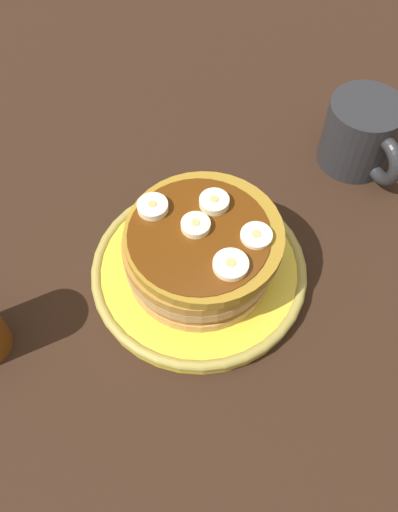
{
  "coord_description": "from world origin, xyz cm",
  "views": [
    {
      "loc": [
        27.31,
        -12.3,
        50.15
      ],
      "look_at": [
        0.0,
        0.0,
        3.87
      ],
      "focal_mm": 37.78,
      "sensor_mm": 36.0,
      "label": 1
    }
  ],
  "objects_px": {
    "plate": "(199,270)",
    "banana_slice_4": "(231,265)",
    "banana_slice_2": "(214,202)",
    "banana_slice_3": "(153,207)",
    "pancake_stack": "(201,251)",
    "coffee_mug": "(362,134)",
    "banana_slice_0": "(199,224)",
    "banana_slice_1": "(256,236)"
  },
  "relations": [
    {
      "from": "banana_slice_1",
      "to": "banana_slice_4",
      "type": "relative_size",
      "value": 0.92
    },
    {
      "from": "pancake_stack",
      "to": "banana_slice_2",
      "type": "xyz_separation_m",
      "value": [
        -0.03,
        0.03,
        0.03
      ]
    },
    {
      "from": "pancake_stack",
      "to": "banana_slice_1",
      "type": "bearing_deg",
      "value": 61.1
    },
    {
      "from": "plate",
      "to": "pancake_stack",
      "type": "relative_size",
      "value": 1.44
    },
    {
      "from": "banana_slice_2",
      "to": "banana_slice_3",
      "type": "distance_m",
      "value": 0.06
    },
    {
      "from": "banana_slice_2",
      "to": "coffee_mug",
      "type": "bearing_deg",
      "value": 102.45
    },
    {
      "from": "pancake_stack",
      "to": "plate",
      "type": "bearing_deg",
      "value": -108.89
    },
    {
      "from": "plate",
      "to": "banana_slice_3",
      "type": "height_order",
      "value": "banana_slice_3"
    },
    {
      "from": "coffee_mug",
      "to": "banana_slice_1",
      "type": "bearing_deg",
      "value": -63.08
    },
    {
      "from": "banana_slice_1",
      "to": "banana_slice_4",
      "type": "distance_m",
      "value": 0.04
    },
    {
      "from": "banana_slice_4",
      "to": "coffee_mug",
      "type": "xyz_separation_m",
      "value": [
        -0.12,
        0.23,
        -0.04
      ]
    },
    {
      "from": "plate",
      "to": "pancake_stack",
      "type": "distance_m",
      "value": 0.04
    },
    {
      "from": "banana_slice_3",
      "to": "pancake_stack",
      "type": "bearing_deg",
      "value": 34.25
    },
    {
      "from": "pancake_stack",
      "to": "banana_slice_4",
      "type": "height_order",
      "value": "banana_slice_4"
    },
    {
      "from": "plate",
      "to": "banana_slice_1",
      "type": "distance_m",
      "value": 0.09
    },
    {
      "from": "pancake_stack",
      "to": "banana_slice_0",
      "type": "relative_size",
      "value": 5.53
    },
    {
      "from": "plate",
      "to": "banana_slice_2",
      "type": "height_order",
      "value": "banana_slice_2"
    },
    {
      "from": "banana_slice_2",
      "to": "banana_slice_3",
      "type": "height_order",
      "value": "same"
    },
    {
      "from": "banana_slice_3",
      "to": "coffee_mug",
      "type": "bearing_deg",
      "value": 95.89
    },
    {
      "from": "banana_slice_0",
      "to": "coffee_mug",
      "type": "relative_size",
      "value": 0.24
    },
    {
      "from": "banana_slice_3",
      "to": "banana_slice_4",
      "type": "height_order",
      "value": "banana_slice_3"
    },
    {
      "from": "banana_slice_0",
      "to": "banana_slice_3",
      "type": "distance_m",
      "value": 0.05
    },
    {
      "from": "banana_slice_0",
      "to": "coffee_mug",
      "type": "bearing_deg",
      "value": 105.28
    },
    {
      "from": "plate",
      "to": "banana_slice_4",
      "type": "distance_m",
      "value": 0.09
    },
    {
      "from": "plate",
      "to": "banana_slice_4",
      "type": "relative_size",
      "value": 6.81
    },
    {
      "from": "pancake_stack",
      "to": "coffee_mug",
      "type": "bearing_deg",
      "value": 107.02
    },
    {
      "from": "banana_slice_2",
      "to": "banana_slice_0",
      "type": "bearing_deg",
      "value": -53.68
    },
    {
      "from": "plate",
      "to": "coffee_mug",
      "type": "distance_m",
      "value": 0.26
    },
    {
      "from": "pancake_stack",
      "to": "banana_slice_0",
      "type": "height_order",
      "value": "banana_slice_0"
    },
    {
      "from": "banana_slice_1",
      "to": "plate",
      "type": "bearing_deg",
      "value": -118.54
    },
    {
      "from": "banana_slice_0",
      "to": "coffee_mug",
      "type": "height_order",
      "value": "banana_slice_0"
    },
    {
      "from": "banana_slice_2",
      "to": "banana_slice_3",
      "type": "relative_size",
      "value": 0.97
    },
    {
      "from": "banana_slice_0",
      "to": "banana_slice_4",
      "type": "xyz_separation_m",
      "value": [
        0.05,
        0.01,
        -0.0
      ]
    },
    {
      "from": "banana_slice_0",
      "to": "plate",
      "type": "bearing_deg",
      "value": -24.66
    },
    {
      "from": "banana_slice_0",
      "to": "banana_slice_3",
      "type": "height_order",
      "value": "same"
    },
    {
      "from": "banana_slice_0",
      "to": "coffee_mug",
      "type": "distance_m",
      "value": 0.25
    },
    {
      "from": "banana_slice_3",
      "to": "banana_slice_0",
      "type": "bearing_deg",
      "value": 41.33
    },
    {
      "from": "banana_slice_3",
      "to": "coffee_mug",
      "type": "distance_m",
      "value": 0.28
    },
    {
      "from": "pancake_stack",
      "to": "banana_slice_2",
      "type": "relative_size",
      "value": 5.31
    },
    {
      "from": "banana_slice_1",
      "to": "coffee_mug",
      "type": "bearing_deg",
      "value": 116.92
    },
    {
      "from": "pancake_stack",
      "to": "banana_slice_3",
      "type": "xyz_separation_m",
      "value": [
        -0.05,
        -0.03,
        0.03
      ]
    },
    {
      "from": "banana_slice_0",
      "to": "banana_slice_3",
      "type": "xyz_separation_m",
      "value": [
        -0.04,
        -0.03,
        0.0
      ]
    }
  ]
}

